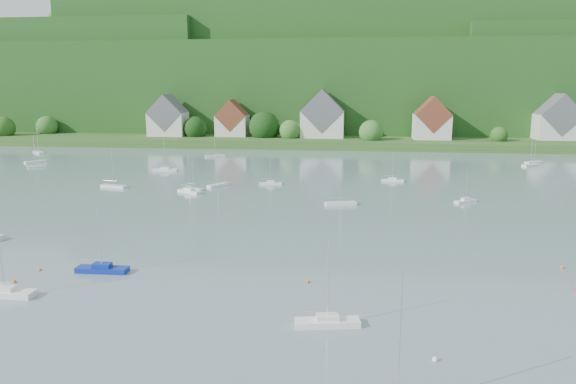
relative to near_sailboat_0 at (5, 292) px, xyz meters
The scene contains 16 objects.
far_shore_strip 167.17m from the near_sailboat_0, 83.17° to the left, with size 600.00×60.00×3.00m, color #28531F.
forested_ridge 236.49m from the near_sailboat_0, 85.06° to the left, with size 620.00×181.22×69.89m.
village_building_0 157.22m from the near_sailboat_0, 102.93° to the left, with size 14.00×10.40×16.00m.
village_building_1 155.53m from the near_sailboat_0, 93.74° to the left, with size 12.00×9.36×14.00m.
village_building_2 156.29m from the near_sailboat_0, 80.82° to the left, with size 16.00×11.44×18.00m.
village_building_3 165.49m from the near_sailboat_0, 66.88° to the left, with size 13.00×10.40×15.50m.
village_building_4 191.02m from the near_sailboat_0, 54.84° to the left, with size 15.00×10.40×16.50m.
near_sailboat_0 is the anchor object (origin of this frame).
near_sailboat_1 10.96m from the near_sailboat_0, 50.95° to the left, with size 6.31×1.87×8.47m.
near_sailboat_3 34.94m from the near_sailboat_0, ahead, with size 6.31×2.82×8.24m.
mooring_buoy_0 4.13m from the near_sailboat_0, 111.07° to the left, with size 0.48×0.48×0.48m, color orange.
mooring_buoy_1 44.77m from the near_sailboat_0, 11.11° to the right, with size 0.48×0.48×0.48m, color white.
mooring_buoy_2 65.10m from the near_sailboat_0, 14.94° to the left, with size 0.47×0.47×0.47m, color orange.
mooring_buoy_3 32.97m from the near_sailboat_0, 14.06° to the left, with size 0.42×0.42×0.42m, color orange.
mooring_buoy_5 8.14m from the near_sailboat_0, 96.66° to the left, with size 0.40×0.40×0.40m, color orange.
far_sailboat_cluster 89.49m from the near_sailboat_0, 73.06° to the left, with size 195.61×71.76×8.71m.
Camera 1 is at (17.02, -16.58, 22.24)m, focal length 33.64 mm.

